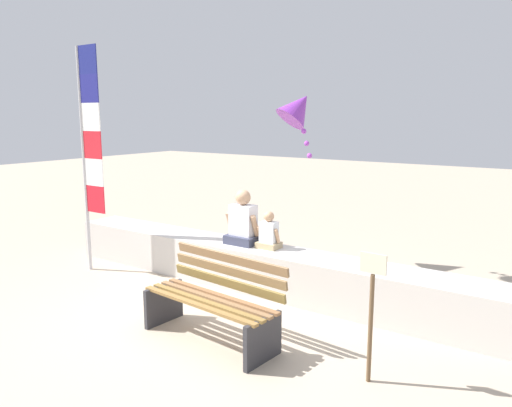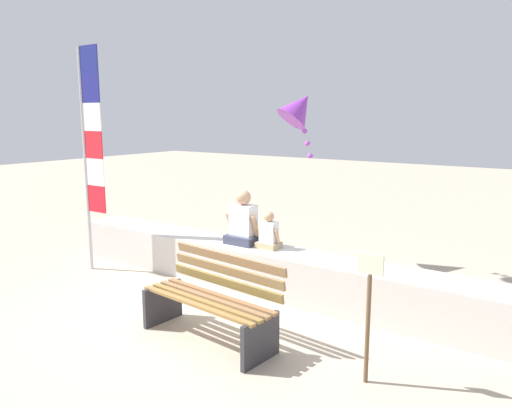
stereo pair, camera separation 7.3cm
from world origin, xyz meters
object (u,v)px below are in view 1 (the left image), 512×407
Objects in this scene: flag_banner at (89,142)px; kite_purple at (298,108)px; person_child at (269,234)px; park_bench at (214,301)px; sign_post at (371,306)px; person_adult at (243,223)px.

flag_banner reaches higher than kite_purple.
flag_banner reaches higher than person_child.
flag_banner is at bearing -135.93° from kite_purple.
flag_banner is (-2.96, 0.77, 1.55)m from park_bench.
sign_post is at bearing 3.26° from park_bench.
park_bench is 1.81m from person_adult.
flag_banner is 3.01× the size of kite_purple.
flag_banner is 3.21m from kite_purple.
person_adult is 2.11m from kite_purple.
park_bench is at bearing -64.50° from person_adult.
person_adult is 0.69× the size of kite_purple.
kite_purple is 0.93× the size of sign_post.
person_adult is 1.50× the size of person_child.
park_bench is 1.65m from person_child.
kite_purple is (-0.36, 1.40, 1.68)m from person_child.
flag_banner is (-2.21, -0.80, 1.08)m from person_adult.
person_adult reaches higher than person_child.
flag_banner reaches higher than sign_post.
person_child is 0.43× the size of sign_post.
sign_post is (2.37, -2.87, -1.76)m from kite_purple.
kite_purple is at bearing 102.92° from park_bench.
person_child is 0.15× the size of flag_banner.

